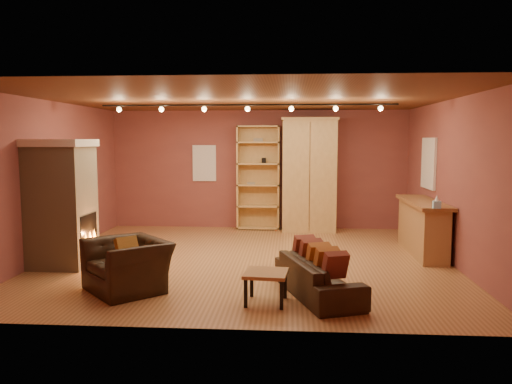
# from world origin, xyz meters

# --- Properties ---
(floor) EXTENTS (7.00, 7.00, 0.00)m
(floor) POSITION_xyz_m (0.00, 0.00, 0.00)
(floor) COLOR brown
(floor) RESTS_ON ground
(ceiling) EXTENTS (7.00, 7.00, 0.00)m
(ceiling) POSITION_xyz_m (0.00, 0.00, 2.80)
(ceiling) COLOR brown
(ceiling) RESTS_ON back_wall
(back_wall) EXTENTS (7.00, 0.02, 2.80)m
(back_wall) POSITION_xyz_m (0.00, 3.25, 1.40)
(back_wall) COLOR brown
(back_wall) RESTS_ON floor
(left_wall) EXTENTS (0.02, 6.50, 2.80)m
(left_wall) POSITION_xyz_m (-3.50, 0.00, 1.40)
(left_wall) COLOR brown
(left_wall) RESTS_ON floor
(right_wall) EXTENTS (0.02, 6.50, 2.80)m
(right_wall) POSITION_xyz_m (3.50, 0.00, 1.40)
(right_wall) COLOR brown
(right_wall) RESTS_ON floor
(fireplace) EXTENTS (1.01, 0.98, 2.12)m
(fireplace) POSITION_xyz_m (-3.04, -0.60, 1.06)
(fireplace) COLOR tan
(fireplace) RESTS_ON floor
(back_window) EXTENTS (0.56, 0.04, 0.86)m
(back_window) POSITION_xyz_m (-1.30, 3.23, 1.55)
(back_window) COLOR white
(back_window) RESTS_ON back_wall
(bookcase) EXTENTS (1.00, 0.39, 2.44)m
(bookcase) POSITION_xyz_m (0.01, 3.12, 1.24)
(bookcase) COLOR tan
(bookcase) RESTS_ON floor
(armoire) EXTENTS (1.28, 0.72, 2.61)m
(armoire) POSITION_xyz_m (1.19, 2.92, 1.31)
(armoire) COLOR tan
(armoire) RESTS_ON floor
(bar_counter) EXTENTS (0.57, 2.08, 1.00)m
(bar_counter) POSITION_xyz_m (3.20, 0.68, 0.51)
(bar_counter) COLOR #AC7F4F
(bar_counter) RESTS_ON floor
(tissue_box) EXTENTS (0.12, 0.12, 0.21)m
(tissue_box) POSITION_xyz_m (3.15, -0.34, 1.08)
(tissue_box) COLOR #8FC4E5
(tissue_box) RESTS_ON bar_counter
(right_window) EXTENTS (0.05, 0.90, 1.00)m
(right_window) POSITION_xyz_m (3.47, 1.40, 1.65)
(right_window) COLOR white
(right_window) RESTS_ON right_wall
(loveseat) EXTENTS (1.05, 1.81, 0.74)m
(loveseat) POSITION_xyz_m (1.14, -1.95, 0.36)
(loveseat) COLOR black
(loveseat) RESTS_ON floor
(armchair) EXTENTS (1.27, 1.29, 0.96)m
(armchair) POSITION_xyz_m (-1.51, -1.90, 0.48)
(armchair) COLOR black
(armchair) RESTS_ON floor
(coffee_table) EXTENTS (0.59, 0.59, 0.41)m
(coffee_table) POSITION_xyz_m (0.45, -2.30, 0.35)
(coffee_table) COLOR #996437
(coffee_table) RESTS_ON floor
(track_rail) EXTENTS (5.20, 0.09, 0.13)m
(track_rail) POSITION_xyz_m (0.00, 0.20, 2.68)
(track_rail) COLOR black
(track_rail) RESTS_ON ceiling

